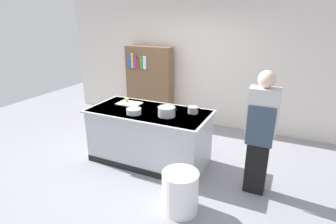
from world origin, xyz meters
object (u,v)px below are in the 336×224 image
object	(u,v)px
stock_pot	(167,112)
person_chef	(260,131)
bookshelf	(149,84)
onion	(127,100)
mixing_bowl	(134,111)
trash_bin	(180,192)
sauce_pan	(193,110)

from	to	relation	value
stock_pot	person_chef	size ratio (longest dim) A/B	0.19
person_chef	bookshelf	size ratio (longest dim) A/B	1.01
bookshelf	onion	bearing A→B (deg)	-74.99
mixing_bowl	person_chef	distance (m)	1.89
bookshelf	trash_bin	bearing A→B (deg)	-54.94
person_chef	trash_bin	bearing A→B (deg)	125.49
onion	stock_pot	size ratio (longest dim) A/B	0.23
mixing_bowl	bookshelf	size ratio (longest dim) A/B	0.14
bookshelf	mixing_bowl	bearing A→B (deg)	-67.57
mixing_bowl	bookshelf	distance (m)	2.19
sauce_pan	trash_bin	world-z (taller)	sauce_pan
stock_pot	trash_bin	distance (m)	1.25
onion	sauce_pan	distance (m)	1.23
mixing_bowl	trash_bin	world-z (taller)	mixing_bowl
sauce_pan	bookshelf	distance (m)	2.32
sauce_pan	mixing_bowl	bearing A→B (deg)	-153.18
onion	trash_bin	bearing A→B (deg)	-37.53
stock_pot	mixing_bowl	bearing A→B (deg)	-166.50
onion	person_chef	bearing A→B (deg)	-8.08
onion	bookshelf	world-z (taller)	bookshelf
mixing_bowl	person_chef	size ratio (longest dim) A/B	0.14
stock_pot	bookshelf	world-z (taller)	bookshelf
trash_bin	mixing_bowl	bearing A→B (deg)	146.31
mixing_bowl	person_chef	world-z (taller)	person_chef
onion	stock_pot	bearing A→B (deg)	-18.28
onion	person_chef	world-z (taller)	person_chef
onion	mixing_bowl	distance (m)	0.59
mixing_bowl	trash_bin	xyz separation A→B (m)	(1.10, -0.73, -0.67)
stock_pot	bookshelf	xyz separation A→B (m)	(-1.34, 1.90, -0.12)
stock_pot	sauce_pan	distance (m)	0.43
stock_pot	sauce_pan	world-z (taller)	stock_pot
trash_bin	person_chef	distance (m)	1.31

